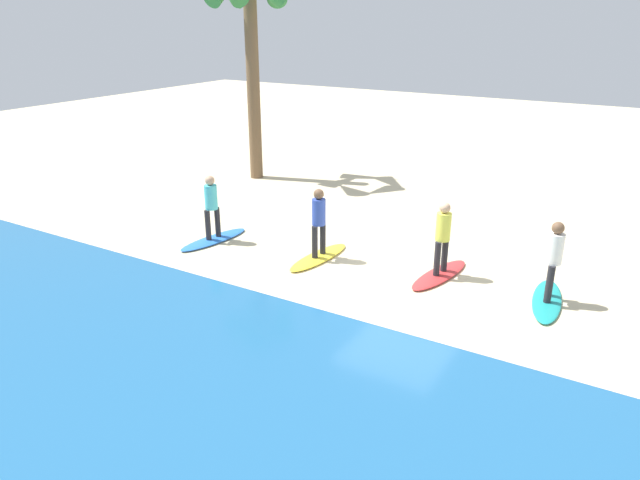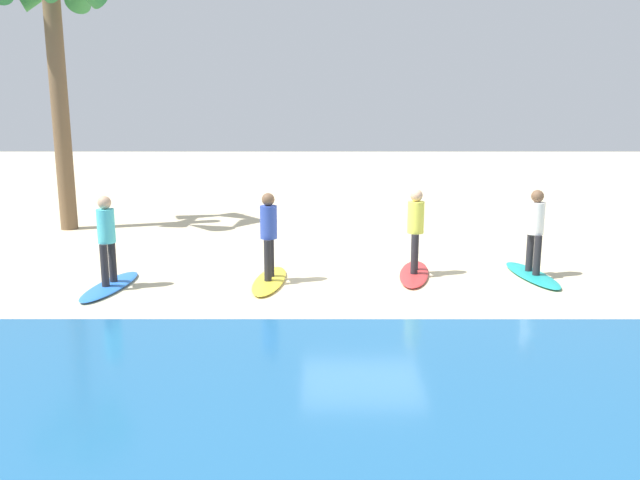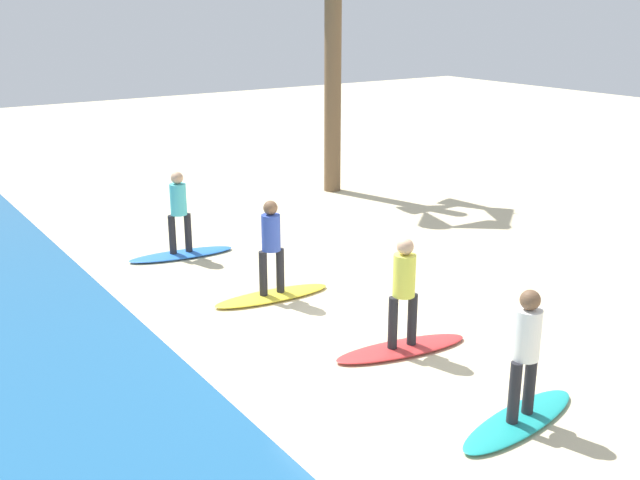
# 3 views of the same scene
# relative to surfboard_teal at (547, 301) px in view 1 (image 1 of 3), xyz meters

# --- Properties ---
(ground_plane) EXTENTS (60.00, 60.00, 0.00)m
(ground_plane) POSITION_rel_surfboard_teal_xyz_m (3.30, -0.30, -0.04)
(ground_plane) COLOR beige
(surfboard_teal) EXTENTS (0.86, 2.16, 0.09)m
(surfboard_teal) POSITION_rel_surfboard_teal_xyz_m (0.00, 0.00, 0.00)
(surfboard_teal) COLOR teal
(surfboard_teal) RESTS_ON ground
(surfer_teal) EXTENTS (0.32, 0.46, 1.64)m
(surfer_teal) POSITION_rel_surfboard_teal_xyz_m (0.00, -0.00, 0.99)
(surfer_teal) COLOR #232328
(surfer_teal) RESTS_ON surfboard_teal
(surfboard_red) EXTENTS (0.92, 2.17, 0.09)m
(surfboard_red) POSITION_rel_surfboard_teal_xyz_m (2.31, -0.10, 0.00)
(surfboard_red) COLOR red
(surfboard_red) RESTS_ON ground
(surfer_red) EXTENTS (0.32, 0.45, 1.64)m
(surfer_red) POSITION_rel_surfboard_teal_xyz_m (2.31, -0.10, 0.99)
(surfer_red) COLOR #232328
(surfer_red) RESTS_ON surfboard_red
(surfboard_yellow) EXTENTS (0.75, 2.14, 0.09)m
(surfboard_yellow) POSITION_rel_surfboard_teal_xyz_m (5.14, 0.42, 0.00)
(surfboard_yellow) COLOR yellow
(surfboard_yellow) RESTS_ON ground
(surfer_yellow) EXTENTS (0.32, 0.46, 1.64)m
(surfer_yellow) POSITION_rel_surfboard_teal_xyz_m (5.14, 0.42, 0.99)
(surfer_yellow) COLOR #232328
(surfer_yellow) RESTS_ON surfboard_yellow
(surfboard_blue) EXTENTS (0.87, 2.16, 0.09)m
(surfboard_blue) POSITION_rel_surfboard_teal_xyz_m (8.06, 0.79, 0.00)
(surfboard_blue) COLOR blue
(surfboard_blue) RESTS_ON ground
(surfer_blue) EXTENTS (0.32, 0.46, 1.64)m
(surfer_blue) POSITION_rel_surfboard_teal_xyz_m (8.06, 0.79, 0.99)
(surfer_blue) COLOR #232328
(surfer_blue) RESTS_ON surfboard_blue
(palm_tree) EXTENTS (2.88, 3.03, 7.02)m
(palm_tree) POSITION_rel_surfboard_teal_xyz_m (10.90, -4.88, 5.58)
(palm_tree) COLOR brown
(palm_tree) RESTS_ON ground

